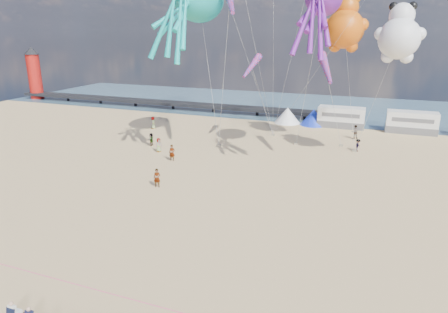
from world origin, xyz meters
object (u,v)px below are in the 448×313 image
Objects in this scene: tent_blue at (314,117)px; windsock_mid at (326,68)px; beachgoer_0 at (159,145)px; sandbag_a at (219,145)px; sandbag_c at (354,151)px; lighthouse at (35,77)px; tent_white at (287,115)px; beachgoer_1 at (355,132)px; sandbag_d at (341,146)px; motorhome_0 at (341,117)px; standing_person at (157,178)px; beachgoer_6 at (153,123)px; beachgoer_5 at (172,153)px; windsock_right at (252,66)px; windsock_left at (230,0)px; sandbag_b at (296,144)px; motorhome_1 at (412,122)px; kite_teddy_orange at (345,29)px; beachgoer_2 at (358,145)px; sandbag_e at (273,135)px; beachgoer_4 at (151,139)px; kite_panda at (399,39)px.

tent_blue is 0.72× the size of windsock_mid.
beachgoer_0 is 0.30× the size of windsock_mid.
sandbag_a and sandbag_c have the same top height.
lighthouse is 54.25m from tent_white.
beachgoer_1 is 4.57m from sandbag_d.
motorhome_0 is 3.76× the size of standing_person.
beachgoer_1 is at bearing -30.98° from tent_white.
beachgoer_6 is (-17.45, -10.69, -0.32)m from tent_white.
beachgoer_5 is 1.02× the size of beachgoer_6.
lighthouse is at bearing 141.22° from windsock_mid.
standing_person is 0.38× the size of windsock_right.
beachgoer_5 is 14.66m from windsock_right.
sandbag_c is 22.32m from windsock_left.
motorhome_1 is at bearing 40.47° from sandbag_b.
kite_teddy_orange is (-2.04, -4.71, 12.92)m from beachgoer_1.
beachgoer_2 is at bearing 35.14° from standing_person.
sandbag_c is at bearing -48.90° from tent_white.
motorhome_0 is 13.20× the size of sandbag_e.
beachgoer_0 is 0.22× the size of kite_teddy_orange.
beachgoer_6 is at bearing -172.72° from sandbag_e.
tent_white is (-8.00, 0.00, -0.30)m from motorhome_0.
windsock_right is at bearing -115.44° from tent_blue.
beachgoer_0 is 20.66m from windsock_mid.
sandbag_a is 17.17m from windsock_left.
beachgoer_2 is 2.97× the size of sandbag_b.
kite_teddy_orange is 7.55m from windsock_mid.
windsock_left is (2.74, -3.69, 16.54)m from sandbag_a.
beachgoer_1 is at bearing 93.87° from sandbag_c.
beachgoer_0 is (-10.85, -20.60, -0.37)m from tent_white.
windsock_mid reaches higher than tent_blue.
tent_white is 12.11m from beachgoer_1.
standing_person is at bearing -91.37° from windsock_right.
standing_person is 7.72m from beachgoer_5.
standing_person is 3.51× the size of sandbag_e.
kite_teddy_orange reaches higher than beachgoer_6.
beachgoer_1 is at bearing 55.29° from windsock_mid.
beachgoer_4 is at bearing -148.61° from motorhome_1.
motorhome_1 is at bearing 34.76° from sandbag_a.
motorhome_1 is 13.20× the size of sandbag_b.
beachgoer_5 is 3.61× the size of sandbag_d.
beachgoer_2 is 2.97× the size of sandbag_a.
windsock_right is (-1.95, -4.22, 9.45)m from sandbag_e.
beachgoer_6 is (-25.45, -10.69, -0.62)m from motorhome_0.
sandbag_b is 14.52m from kite_teddy_orange.
beachgoer_1 is (2.38, -6.23, -0.57)m from motorhome_0.
beachgoer_6 is (-21.45, -10.69, -0.32)m from tent_blue.
kite_teddy_orange is at bearing 151.59° from kite_panda.
sandbag_d is at bearing 40.97° from standing_person.
kite_teddy_orange is 0.95× the size of windsock_left.
beachgoer_2 reaches higher than sandbag_b.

